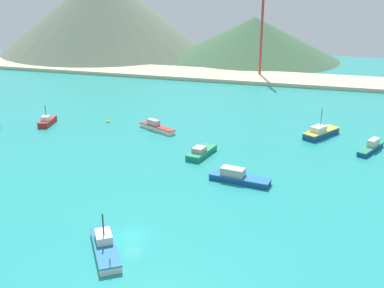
% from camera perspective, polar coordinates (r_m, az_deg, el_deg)
% --- Properties ---
extents(ground, '(260.00, 280.00, 0.50)m').
position_cam_1_polar(ground, '(92.80, 0.00, -2.09)').
color(ground, teal).
extents(fishing_boat_1, '(10.25, 6.59, 2.42)m').
position_cam_1_polar(fishing_boat_1, '(110.41, -4.38, 2.10)').
color(fishing_boat_1, silver).
rests_on(fishing_boat_1, ground).
extents(fishing_boat_2, '(3.70, 7.20, 4.96)m').
position_cam_1_polar(fishing_boat_2, '(119.75, -17.34, 2.68)').
color(fishing_boat_2, red).
rests_on(fishing_boat_2, ground).
extents(fishing_boat_3, '(5.89, 9.44, 2.42)m').
position_cam_1_polar(fishing_boat_3, '(104.06, 21.13, -0.36)').
color(fishing_boat_3, '#14478C').
rests_on(fishing_boat_3, ground).
extents(fishing_boat_6, '(4.70, 9.13, 2.12)m').
position_cam_1_polar(fishing_boat_6, '(94.64, 1.13, -0.99)').
color(fishing_boat_6, '#198466').
rests_on(fishing_boat_6, ground).
extents(fishing_boat_9, '(8.26, 10.37, 5.42)m').
position_cam_1_polar(fishing_boat_9, '(64.17, -10.62, -12.25)').
color(fishing_boat_9, silver).
rests_on(fishing_boat_9, ground).
extents(fishing_boat_11, '(8.14, 10.28, 6.82)m').
position_cam_1_polar(fishing_boat_11, '(109.78, 15.51, 1.38)').
color(fishing_boat_11, '#14478C').
rests_on(fishing_boat_11, ground).
extents(fishing_boat_12, '(11.24, 4.47, 2.44)m').
position_cam_1_polar(fishing_boat_12, '(83.23, 5.66, -4.05)').
color(fishing_boat_12, '#14478C').
rests_on(fishing_boat_12, ground).
extents(buoy_0, '(0.79, 0.79, 0.79)m').
position_cam_1_polar(buoy_0, '(118.06, -10.23, 2.68)').
color(buoy_0, gold).
rests_on(buoy_0, ground).
extents(beach_strip, '(247.00, 19.93, 1.20)m').
position_cam_1_polar(beach_strip, '(167.94, 7.78, 8.12)').
color(beach_strip, beige).
rests_on(beach_strip, ground).
extents(hill_west, '(98.17, 98.17, 37.18)m').
position_cam_1_polar(hill_west, '(229.42, -10.90, 15.64)').
color(hill_west, '#60705B').
rests_on(hill_west, ground).
extents(hill_central, '(73.83, 73.83, 17.96)m').
position_cam_1_polar(hill_central, '(208.25, 7.63, 12.75)').
color(hill_central, '#3D6042').
rests_on(hill_central, ground).
extents(radio_tower, '(3.62, 2.90, 36.19)m').
position_cam_1_polar(radio_tower, '(168.16, 8.59, 14.26)').
color(radio_tower, '#B7332D').
rests_on(radio_tower, ground).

